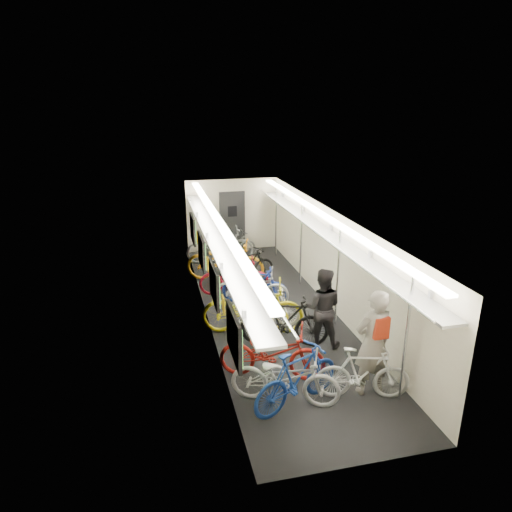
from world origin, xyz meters
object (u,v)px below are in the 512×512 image
bicycle_0 (285,377)px  passenger_near (373,343)px  passenger_mid (322,308)px  backpack (381,327)px  bicycle_1 (297,378)px

bicycle_0 → passenger_near: 1.58m
passenger_mid → passenger_near: bearing=121.1°
bicycle_0 → backpack: backpack is taller
bicycle_1 → passenger_near: bearing=-109.7°
bicycle_0 → passenger_near: (1.51, -0.04, 0.47)m
bicycle_1 → passenger_mid: 2.15m
passenger_mid → backpack: 1.89m
passenger_near → passenger_mid: (-0.24, 1.72, -0.12)m
bicycle_1 → backpack: bearing=-113.7°
bicycle_1 → passenger_near: size_ratio=0.93×
bicycle_0 → passenger_near: passenger_near is taller
bicycle_1 → backpack: (1.41, -0.00, 0.75)m
passenger_mid → bicycle_0: bearing=75.9°
bicycle_0 → bicycle_1: (0.16, -0.13, 0.05)m
passenger_near → passenger_mid: bearing=-89.6°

